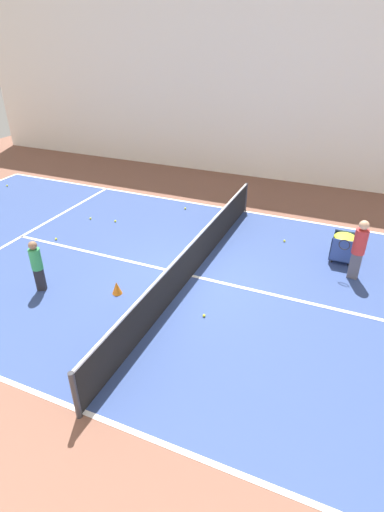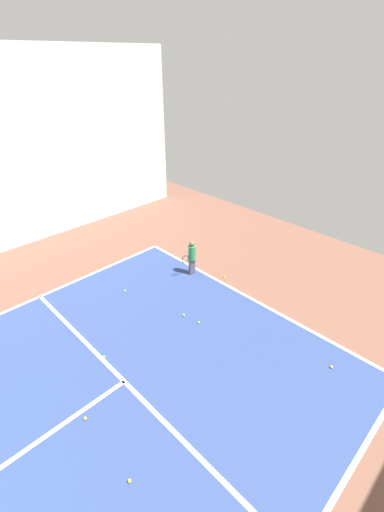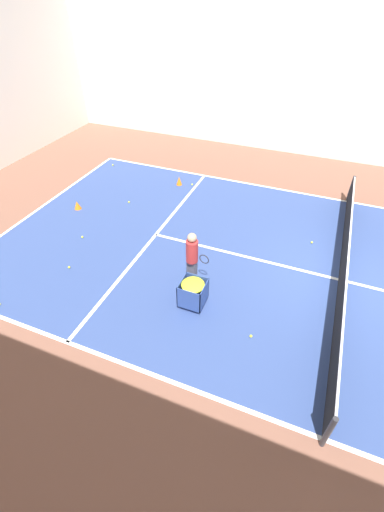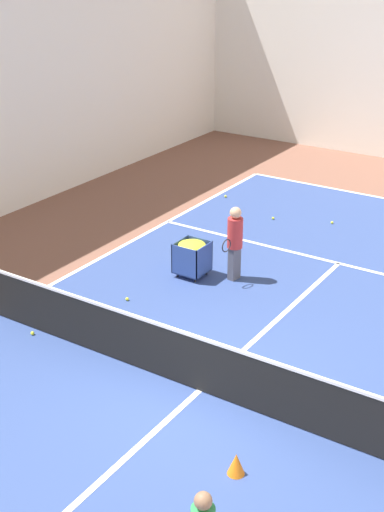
{
  "view_description": "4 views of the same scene",
  "coord_description": "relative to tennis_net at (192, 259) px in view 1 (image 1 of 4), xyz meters",
  "views": [
    {
      "loc": [
        8.09,
        3.49,
        5.62
      ],
      "look_at": [
        0.0,
        0.0,
        0.6
      ],
      "focal_mm": 28.0,
      "sensor_mm": 36.0,
      "label": 1
    },
    {
      "loc": [
        -5.02,
        -3.09,
        6.69
      ],
      "look_at": [
        2.18,
        -10.2,
        0.71
      ],
      "focal_mm": 24.0,
      "sensor_mm": 36.0,
      "label": 2
    },
    {
      "loc": [
        -8.09,
        1.23,
        6.69
      ],
      "look_at": [
        -1.58,
        3.85,
        0.89
      ],
      "focal_mm": 24.0,
      "sensor_mm": 36.0,
      "label": 3
    },
    {
      "loc": [
        5.09,
        -8.07,
        6.69
      ],
      "look_at": [
        -2.41,
        3.49,
        0.46
      ],
      "focal_mm": 50.0,
      "sensor_mm": 36.0,
      "label": 4
    }
  ],
  "objects": [
    {
      "name": "tennis_ball_3",
      "position": [
        -2.06,
        -3.69,
        -0.48
      ],
      "size": [
        0.07,
        0.07,
        0.07
      ],
      "primitive_type": "sphere",
      "color": "yellow",
      "rests_on": "ground"
    },
    {
      "name": "line_service_near",
      "position": [
        0.0,
        -5.78,
        -0.52
      ],
      "size": [
        9.28,
        0.1,
        0.0
      ],
      "primitive_type": "cube",
      "color": "white",
      "rests_on": "ground"
    },
    {
      "name": "training_cone_2",
      "position": [
        1.45,
        -1.36,
        -0.35
      ],
      "size": [
        0.24,
        0.24,
        0.33
      ],
      "primitive_type": "cone",
      "color": "orange",
      "rests_on": "ground"
    },
    {
      "name": "tennis_ball_12",
      "position": [
        -1.91,
        -4.57,
        -0.48
      ],
      "size": [
        0.07,
        0.07,
        0.07
      ],
      "primitive_type": "sphere",
      "color": "yellow",
      "rests_on": "ground"
    },
    {
      "name": "tennis_ball_6",
      "position": [
        -3.51,
        -0.19,
        -0.48
      ],
      "size": [
        0.07,
        0.07,
        0.07
      ],
      "primitive_type": "sphere",
      "color": "yellow",
      "rests_on": "ground"
    },
    {
      "name": "ground_plane",
      "position": [
        0.0,
        0.0,
        -0.52
      ],
      "size": [
        32.72,
        32.72,
        0.0
      ],
      "primitive_type": "plane",
      "color": "brown"
    },
    {
      "name": "tennis_ball_10",
      "position": [
        1.46,
        0.92,
        -0.48
      ],
      "size": [
        0.07,
        0.07,
        0.07
      ],
      "primitive_type": "sphere",
      "color": "yellow",
      "rests_on": "ground"
    },
    {
      "name": "ball_cart",
      "position": [
        -2.41,
        3.49,
        0.04
      ],
      "size": [
        0.64,
        0.63,
        0.79
      ],
      "color": "#2D478C",
      "rests_on": "ground"
    },
    {
      "name": "line_sideline_left",
      "position": [
        -4.64,
        0.0,
        -0.52
      ],
      "size": [
        0.1,
        21.04,
        0.0
      ],
      "primitive_type": "cube",
      "color": "white",
      "rests_on": "ground"
    },
    {
      "name": "tennis_ball_11",
      "position": [
        -3.26,
        -9.68,
        -0.48
      ],
      "size": [
        0.07,
        0.07,
        0.07
      ],
      "primitive_type": "sphere",
      "color": "yellow",
      "rests_on": "ground"
    },
    {
      "name": "line_centre_service",
      "position": [
        0.0,
        0.0,
        -0.52
      ],
      "size": [
        0.1,
        11.57,
        0.0
      ],
      "primitive_type": "cube",
      "color": "white",
      "rests_on": "ground"
    },
    {
      "name": "tennis_net",
      "position": [
        0.0,
        0.0,
        0.0
      ],
      "size": [
        9.58,
        0.1,
        1.0
      ],
      "color": "#2D2D33",
      "rests_on": "ground"
    },
    {
      "name": "coach_at_net",
      "position": [
        -1.58,
        3.85,
        0.41
      ],
      "size": [
        0.37,
        0.67,
        1.62
      ],
      "rotation": [
        0.0,
        0.0,
        -1.72
      ],
      "color": "#4C4C56",
      "rests_on": "ground"
    },
    {
      "name": "court_playing_area",
      "position": [
        0.0,
        0.0,
        -0.52
      ],
      "size": [
        9.28,
        21.04,
        0.0
      ],
      "color": "navy",
      "rests_on": "ground"
    },
    {
      "name": "hall_enclosure_left",
      "position": [
        -8.56,
        0.0,
        3.03
      ],
      "size": [
        0.15,
        29.02,
        7.09
      ],
      "color": "silver",
      "rests_on": "ground"
    },
    {
      "name": "tennis_ball_4",
      "position": [
        -3.97,
        -1.98,
        -0.48
      ],
      "size": [
        0.07,
        0.07,
        0.07
      ],
      "primitive_type": "sphere",
      "color": "yellow",
      "rests_on": "ground"
    },
    {
      "name": "tennis_ball_9",
      "position": [
        -2.87,
        1.82,
        -0.48
      ],
      "size": [
        0.07,
        0.07,
        0.07
      ],
      "primitive_type": "sphere",
      "color": "yellow",
      "rests_on": "ground"
    },
    {
      "name": "line_sideline_right",
      "position": [
        4.64,
        0.0,
        -0.52
      ],
      "size": [
        0.1,
        21.04,
        0.0
      ],
      "primitive_type": "cube",
      "color": "white",
      "rests_on": "ground"
    },
    {
      "name": "child_midcourt",
      "position": [
        2.05,
        -3.16,
        0.25
      ],
      "size": [
        0.36,
        0.36,
        1.35
      ],
      "rotation": [
        0.0,
        0.0,
        2.04
      ],
      "color": "black",
      "rests_on": "ground"
    },
    {
      "name": "tennis_ball_16",
      "position": [
        -0.23,
        -4.63,
        -0.48
      ],
      "size": [
        0.07,
        0.07,
        0.07
      ],
      "primitive_type": "sphere",
      "color": "yellow",
      "rests_on": "ground"
    }
  ]
}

